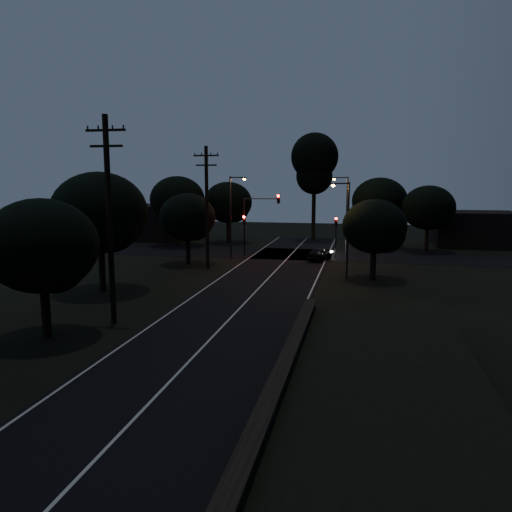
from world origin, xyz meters
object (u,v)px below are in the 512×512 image
at_px(tall_pine, 314,163).
at_px(signal_left, 244,228).
at_px(utility_pole_mid, 109,217).
at_px(streetlight_a, 232,211).
at_px(utility_pole_far, 207,206).
at_px(streetlight_b, 345,209).
at_px(car, 320,254).
at_px(streetlight_c, 346,223).
at_px(signal_right, 336,230).
at_px(signal_mast, 261,213).

relative_size(tall_pine, signal_left, 3.30).
relative_size(utility_pole_mid, streetlight_a, 1.38).
distance_m(utility_pole_far, streetlight_b, 16.51).
bearing_deg(car, utility_pole_far, 50.01).
xyz_separation_m(tall_pine, streetlight_c, (4.83, -25.00, -5.40)).
bearing_deg(signal_right, utility_pole_far, -143.00).
bearing_deg(utility_pole_far, signal_right, 37.00).
xyz_separation_m(utility_pole_mid, tall_pine, (7.00, 40.00, 4.02)).
distance_m(signal_right, car, 3.00).
bearing_deg(streetlight_a, tall_pine, 69.64).
relative_size(signal_left, car, 1.10).
bearing_deg(streetlight_b, utility_pole_far, -133.30).
relative_size(signal_right, car, 1.10).
height_order(utility_pole_far, streetlight_c, utility_pole_far).
distance_m(streetlight_a, streetlight_c, 13.72).
relative_size(signal_left, streetlight_b, 0.51).
relative_size(streetlight_a, streetlight_c, 1.07).
bearing_deg(tall_pine, signal_right, -76.51).
height_order(tall_pine, streetlight_b, tall_pine).
relative_size(signal_left, streetlight_a, 0.51).
bearing_deg(signal_left, utility_pole_mid, -93.21).
xyz_separation_m(signal_mast, streetlight_c, (8.74, -9.99, 0.01)).
height_order(utility_pole_mid, signal_mast, utility_pole_mid).
bearing_deg(signal_mast, signal_left, -179.87).
height_order(utility_pole_mid, streetlight_a, utility_pole_mid).
bearing_deg(tall_pine, signal_mast, -104.62).
bearing_deg(signal_left, streetlight_a, -109.59).
bearing_deg(signal_mast, utility_pole_mid, -97.04).
xyz_separation_m(streetlight_a, streetlight_b, (10.61, 6.00, 0.00)).
bearing_deg(utility_pole_mid, tall_pine, 80.07).
relative_size(utility_pole_mid, streetlight_c, 1.47).
relative_size(utility_pole_far, car, 2.83).
relative_size(signal_mast, streetlight_b, 0.78).
bearing_deg(car, streetlight_a, 18.17).
bearing_deg(streetlight_a, signal_right, 11.34).
xyz_separation_m(utility_pole_mid, signal_right, (10.60, 24.99, -2.90)).
xyz_separation_m(signal_left, signal_mast, (1.69, 0.00, 1.50)).
bearing_deg(signal_right, signal_mast, 179.97).
bearing_deg(utility_pole_mid, streetlight_c, 51.74).
bearing_deg(tall_pine, streetlight_c, -79.07).
bearing_deg(signal_left, car, -10.70).
bearing_deg(streetlight_b, tall_pine, 111.38).
xyz_separation_m(utility_pole_far, streetlight_c, (11.83, -2.00, -1.13)).
relative_size(utility_pole_far, streetlight_b, 1.31).
height_order(streetlight_b, car, streetlight_b).
bearing_deg(utility_pole_far, car, 35.30).
bearing_deg(tall_pine, streetlight_a, -110.36).
distance_m(utility_pole_mid, tall_pine, 40.81).
relative_size(streetlight_b, car, 2.15).
relative_size(signal_left, signal_mast, 0.66).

